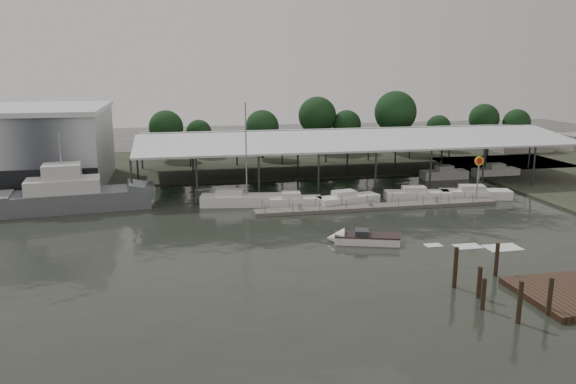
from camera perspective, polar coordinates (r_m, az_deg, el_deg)
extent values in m
plane|color=#232820|center=(50.66, -2.92, -5.33)|extent=(200.00, 200.00, 0.00)
cube|color=#363C2D|center=(91.25, -6.93, 2.87)|extent=(140.00, 30.00, 0.30)
cube|color=#AEB2B9|center=(81.08, -26.44, 3.87)|extent=(24.00, 20.00, 10.00)
cube|color=silver|center=(80.56, -26.81, 7.52)|extent=(24.50, 20.50, 0.60)
cube|color=#303336|center=(79.87, 6.13, 6.30)|extent=(58.00, 0.40, 0.30)
cylinder|color=#303336|center=(65.60, -15.60, 0.91)|extent=(0.24, 0.24, 5.50)
cylinder|color=#303336|center=(88.21, -14.64, 3.95)|extent=(0.24, 0.24, 5.50)
cylinder|color=#303336|center=(102.85, 19.72, 4.83)|extent=(0.24, 0.24, 5.50)
cube|color=#605B54|center=(63.65, 9.15, -1.49)|extent=(28.00, 2.00, 0.40)
cylinder|color=gray|center=(59.36, -2.35, -1.79)|extent=(0.10, 0.10, 1.20)
cylinder|color=gray|center=(69.87, 18.94, -0.24)|extent=(0.10, 0.10, 1.20)
cube|color=gray|center=(63.19, 8.32, -1.10)|extent=(0.30, 0.30, 0.70)
cylinder|color=gray|center=(68.26, 18.70, 0.94)|extent=(0.16, 0.16, 5.00)
cylinder|color=yellow|center=(67.81, 18.85, 3.01)|extent=(1.10, 0.12, 1.10)
cylinder|color=red|center=(67.76, 18.88, 3.00)|extent=(0.70, 0.05, 0.70)
cube|color=gray|center=(112.36, 22.19, 4.87)|extent=(10.00, 8.00, 4.00)
cube|color=#575A60|center=(66.57, -20.90, -0.93)|extent=(16.81, 6.16, 2.40)
cube|color=#575A60|center=(66.24, -14.73, 0.32)|extent=(3.56, 4.64, 1.79)
cube|color=silver|center=(66.27, -21.87, 0.51)|extent=(8.06, 4.52, 1.80)
cube|color=silver|center=(65.95, -21.99, 1.96)|extent=(4.25, 3.59, 1.61)
cylinder|color=gray|center=(65.58, -22.17, 4.02)|extent=(0.18, 0.18, 3.50)
cube|color=gray|center=(67.18, -27.13, -0.25)|extent=(2.40, 4.52, 0.15)
cube|color=white|center=(64.42, -4.62, -0.92)|extent=(9.84, 4.08, 1.40)
cube|color=silver|center=(64.29, -5.99, -0.15)|extent=(3.30, 2.25, 0.80)
cylinder|color=gray|center=(63.27, -4.28, 4.18)|extent=(0.16, 0.16, 10.84)
cylinder|color=gray|center=(64.16, -5.75, 0.29)|extent=(3.48, 0.67, 0.12)
cube|color=white|center=(51.34, 8.02, -4.79)|extent=(6.11, 3.69, 0.90)
cone|color=white|center=(51.32, 4.85, -4.71)|extent=(2.14, 2.40, 2.00)
cube|color=black|center=(51.22, 8.03, -4.36)|extent=(6.13, 3.75, 0.12)
cube|color=#303336|center=(51.13, 7.52, -4.08)|extent=(1.57, 1.70, 0.50)
cube|color=silver|center=(51.96, 14.54, -5.25)|extent=(2.30, 1.50, 0.04)
cube|color=silver|center=(52.48, 17.79, -5.28)|extent=(3.10, 2.00, 0.04)
cube|color=silver|center=(53.16, 20.97, -5.29)|extent=(3.90, 2.50, 0.04)
cube|color=white|center=(63.86, 0.75, -1.00)|extent=(6.18, 2.94, 1.10)
cube|color=silver|center=(63.57, 0.31, -0.32)|extent=(2.27, 1.86, 0.70)
cube|color=white|center=(64.92, 6.12, -0.84)|extent=(7.63, 3.77, 1.10)
cube|color=silver|center=(64.59, 5.71, -0.17)|extent=(2.86, 2.13, 0.70)
cube|color=white|center=(68.58, 13.01, -0.36)|extent=(7.99, 3.57, 1.10)
cube|color=silver|center=(68.20, 12.67, 0.27)|extent=(2.95, 2.07, 0.70)
cube|color=white|center=(71.15, 18.49, -0.23)|extent=(8.62, 3.97, 1.10)
cube|color=silver|center=(70.73, 18.18, 0.39)|extent=(3.20, 2.21, 0.70)
cylinder|color=#36281B|center=(41.42, 18.83, -9.06)|extent=(0.32, 0.32, 2.86)
cylinder|color=#36281B|center=(40.30, 25.02, -10.00)|extent=(0.32, 0.32, 3.17)
cylinder|color=#36281B|center=(39.70, 19.20, -10.14)|extent=(0.32, 0.32, 2.77)
cylinder|color=#36281B|center=(42.56, 16.62, -7.73)|extent=(0.32, 0.32, 3.66)
cylinder|color=#36281B|center=(45.85, 20.40, -6.80)|extent=(0.32, 0.32, 3.24)
cylinder|color=#36281B|center=(38.40, 22.44, -10.71)|extent=(0.32, 0.32, 3.38)
cylinder|color=#311D15|center=(95.58, -12.18, 4.29)|extent=(0.50, 0.50, 4.02)
sphere|color=#173A18|center=(95.12, -12.28, 6.44)|extent=(5.62, 5.62, 5.62)
cylinder|color=#311D15|center=(98.43, -8.99, 4.40)|extent=(0.50, 0.50, 3.11)
sphere|color=#173A18|center=(98.07, -9.05, 6.01)|extent=(4.35, 4.35, 4.35)
cylinder|color=#311D15|center=(95.03, -2.61, 4.51)|extent=(0.50, 0.50, 3.98)
sphere|color=#173A18|center=(94.58, -2.63, 6.66)|extent=(5.58, 5.58, 5.58)
cylinder|color=#311D15|center=(101.90, 2.97, 5.31)|extent=(0.50, 0.50, 4.85)
sphere|color=#173A18|center=(101.42, 2.99, 7.76)|extent=(6.79, 6.79, 6.79)
cylinder|color=#311D15|center=(102.45, 5.93, 4.98)|extent=(0.50, 0.50, 3.70)
sphere|color=#173A18|center=(102.05, 5.97, 6.83)|extent=(5.18, 5.18, 5.18)
cylinder|color=#311D15|center=(103.05, 10.75, 5.33)|extent=(0.50, 0.50, 5.33)
sphere|color=#173A18|center=(102.55, 10.86, 7.99)|extent=(7.46, 7.46, 7.46)
cylinder|color=#311D15|center=(107.38, 14.95, 4.84)|extent=(0.50, 0.50, 3.20)
sphere|color=#173A18|center=(107.04, 15.04, 6.36)|extent=(4.47, 4.47, 4.47)
cylinder|color=#311D15|center=(114.38, 19.16, 5.24)|extent=(0.50, 0.50, 4.03)
sphere|color=#173A18|center=(114.00, 19.29, 7.05)|extent=(5.64, 5.64, 5.64)
cylinder|color=#311D15|center=(114.93, 22.07, 4.94)|extent=(0.50, 0.50, 3.61)
sphere|color=#173A18|center=(114.57, 22.21, 6.55)|extent=(5.05, 5.05, 5.05)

